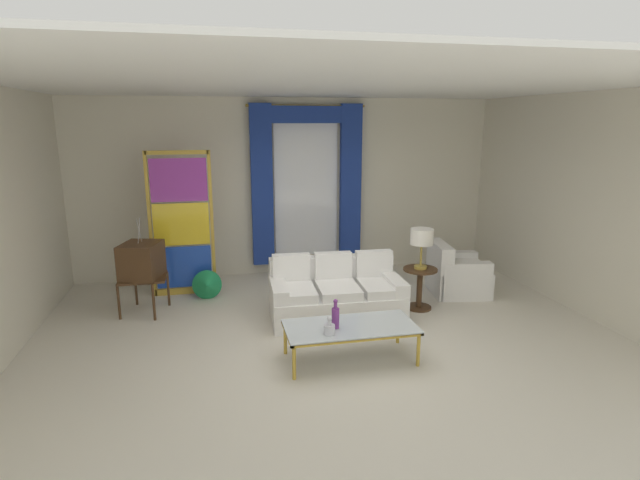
{
  "coord_description": "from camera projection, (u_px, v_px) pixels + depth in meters",
  "views": [
    {
      "loc": [
        -1.35,
        -5.55,
        2.61
      ],
      "look_at": [
        0.08,
        0.9,
        1.05
      ],
      "focal_mm": 28.26,
      "sensor_mm": 36.0,
      "label": 1
    }
  ],
  "objects": [
    {
      "name": "ground_plane",
      "position": [
        330.0,
        340.0,
        6.15
      ],
      "size": [
        16.0,
        16.0,
        0.0
      ],
      "primitive_type": "plane",
      "color": "silver"
    },
    {
      "name": "stained_glass_divider",
      "position": [
        182.0,
        227.0,
        7.58
      ],
      "size": [
        0.95,
        0.05,
        2.2
      ],
      "color": "gold",
      "rests_on": "ground"
    },
    {
      "name": "bottle_crystal_tall",
      "position": [
        335.0,
        317.0,
        5.46
      ],
      "size": [
        0.08,
        0.08,
        0.33
      ],
      "color": "#753384",
      "rests_on": "coffee_table"
    },
    {
      "name": "vintage_tv",
      "position": [
        141.0,
        262.0,
        6.9
      ],
      "size": [
        0.65,
        0.7,
        1.35
      ],
      "color": "#472D19",
      "rests_on": "ground"
    },
    {
      "name": "table_lamp_brass",
      "position": [
        422.0,
        238.0,
        6.97
      ],
      "size": [
        0.32,
        0.32,
        0.57
      ],
      "color": "#B29338",
      "rests_on": "round_side_table"
    },
    {
      "name": "curtained_window",
      "position": [
        307.0,
        174.0,
        8.56
      ],
      "size": [
        2.0,
        0.17,
        2.7
      ],
      "color": "white",
      "rests_on": "ground"
    },
    {
      "name": "couch_white_long",
      "position": [
        335.0,
        295.0,
        6.84
      ],
      "size": [
        1.8,
        1.0,
        0.86
      ],
      "color": "white",
      "rests_on": "ground"
    },
    {
      "name": "armchair_white",
      "position": [
        455.0,
        275.0,
        7.79
      ],
      "size": [
        0.93,
        0.92,
        0.8
      ],
      "color": "white",
      "rests_on": "ground"
    },
    {
      "name": "round_side_table",
      "position": [
        420.0,
        285.0,
        7.12
      ],
      "size": [
        0.48,
        0.48,
        0.59
      ],
      "color": "#472D19",
      "rests_on": "ground"
    },
    {
      "name": "ceiling_slab",
      "position": [
        316.0,
        87.0,
        6.22
      ],
      "size": [
        8.0,
        7.6,
        0.04
      ],
      "primitive_type": "cube",
      "color": "white"
    },
    {
      "name": "wall_right",
      "position": [
        571.0,
        201.0,
        7.15
      ],
      "size": [
        0.12,
        7.0,
        3.0
      ],
      "primitive_type": "cube",
      "color": "silver",
      "rests_on": "ground"
    },
    {
      "name": "coffee_table",
      "position": [
        350.0,
        328.0,
        5.57
      ],
      "size": [
        1.45,
        0.69,
        0.41
      ],
      "color": "silver",
      "rests_on": "ground"
    },
    {
      "name": "peacock_figurine",
      "position": [
        207.0,
        286.0,
        7.5
      ],
      "size": [
        0.44,
        0.6,
        0.5
      ],
      "color": "beige",
      "rests_on": "ground"
    },
    {
      "name": "bottle_blue_decanter",
      "position": [
        329.0,
        328.0,
        5.32
      ],
      "size": [
        0.12,
        0.12,
        0.21
      ],
      "color": "silver",
      "rests_on": "coffee_table"
    },
    {
      "name": "wall_rear",
      "position": [
        289.0,
        187.0,
        8.72
      ],
      "size": [
        8.0,
        0.12,
        3.0
      ],
      "primitive_type": "cube",
      "color": "silver",
      "rests_on": "ground"
    }
  ]
}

